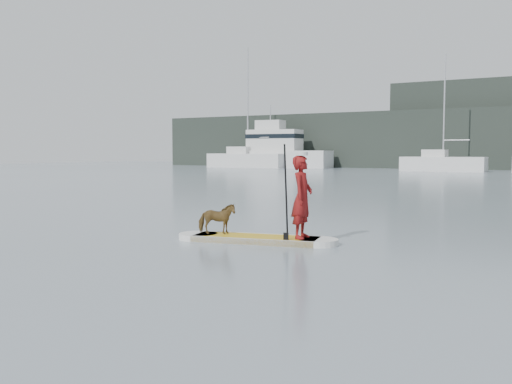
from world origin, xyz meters
The scene contains 10 objects.
ground centered at (0.00, 0.00, 0.00)m, with size 140.00×140.00×0.00m, color slate.
paddleboard centered at (-3.95, 1.52, 0.06)m, with size 3.24×1.35×0.12m.
paddler centered at (-3.04, 1.73, 0.92)m, with size 0.59×0.38×1.60m, color maroon.
white_cap centered at (-3.04, 1.73, 1.76)m, with size 0.22×0.22×0.07m, color silver.
dog centered at (-4.77, 1.34, 0.43)m, with size 0.34×0.74×0.63m, color brown.
paddle centered at (-3.21, 1.38, 0.80)m, with size 0.10×0.30×2.00m.
sailboat_a centered at (-30.81, 45.29, 0.91)m, with size 8.99×3.00×12.98m.
sailboat_c centered at (-9.64, 43.91, 0.77)m, with size 7.23×2.48×10.34m.
motor_yacht_b centered at (-27.63, 46.86, 1.91)m, with size 10.59×4.44×6.81m.
shore_building_west centered at (-10.00, 54.00, 4.50)m, with size 14.00×4.00×9.00m, color black.
Camera 1 is at (1.75, -8.18, 1.81)m, focal length 40.00 mm.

